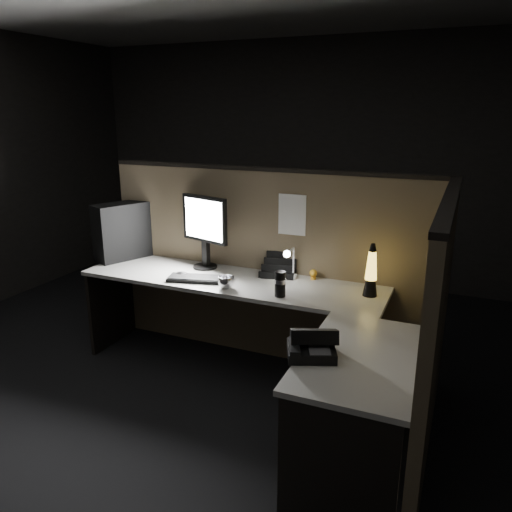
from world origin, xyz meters
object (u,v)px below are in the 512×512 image
at_px(monitor, 205,225).
at_px(desk_phone, 311,345).
at_px(pc_tower, 122,231).
at_px(keyboard, 200,279).
at_px(lava_lamp, 371,274).

bearing_deg(monitor, desk_phone, -25.54).
bearing_deg(pc_tower, desk_phone, -4.15).
bearing_deg(monitor, keyboard, -52.28).
bearing_deg(lava_lamp, desk_phone, -96.70).
relative_size(keyboard, desk_phone, 1.57).
bearing_deg(keyboard, pc_tower, 150.17).
relative_size(pc_tower, lava_lamp, 1.29).
xyz_separation_m(pc_tower, lava_lamp, (2.09, -0.06, -0.08)).
xyz_separation_m(pc_tower, desk_phone, (1.98, -1.04, -0.18)).
height_order(monitor, keyboard, monitor).
xyz_separation_m(pc_tower, keyboard, (0.88, -0.25, -0.22)).
height_order(pc_tower, lava_lamp, pc_tower).
xyz_separation_m(monitor, keyboard, (0.12, -0.30, -0.33)).
distance_m(keyboard, desk_phone, 1.35).
distance_m(monitor, desk_phone, 1.66).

